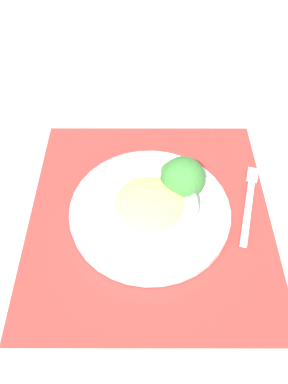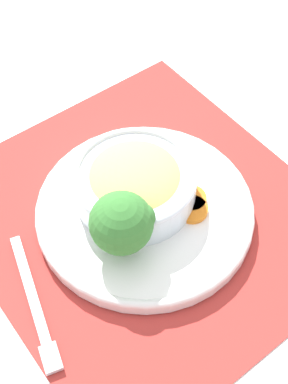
{
  "view_description": "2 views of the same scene",
  "coord_description": "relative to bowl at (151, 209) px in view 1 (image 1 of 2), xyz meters",
  "views": [
    {
      "loc": [
        0.01,
        -0.39,
        0.55
      ],
      "look_at": [
        -0.01,
        0.02,
        0.04
      ],
      "focal_mm": 35.0,
      "sensor_mm": 36.0,
      "label": 1
    },
    {
      "loc": [
        0.23,
        0.33,
        0.59
      ],
      "look_at": [
        -0.01,
        -0.01,
        0.04
      ],
      "focal_mm": 50.0,
      "sensor_mm": 36.0,
      "label": 2
    }
  ],
  "objects": [
    {
      "name": "carrot_slice_near",
      "position": [
        -0.05,
        0.06,
        -0.03
      ],
      "size": [
        0.04,
        0.04,
        0.01
      ],
      "color": "orange",
      "rests_on": "plate"
    },
    {
      "name": "bowl",
      "position": [
        0.0,
        0.0,
        0.0
      ],
      "size": [
        0.16,
        0.16,
        0.06
      ],
      "color": "silver",
      "rests_on": "plate"
    },
    {
      "name": "carrot_slice_middle",
      "position": [
        -0.06,
        0.05,
        -0.03
      ],
      "size": [
        0.04,
        0.04,
        0.01
      ],
      "color": "orange",
      "rests_on": "plate"
    },
    {
      "name": "broccoli_floret",
      "position": [
        0.05,
        0.05,
        0.02
      ],
      "size": [
        0.08,
        0.08,
        0.09
      ],
      "color": "#759E51",
      "rests_on": "plate"
    },
    {
      "name": "fork",
      "position": [
        0.18,
        0.07,
        -0.04
      ],
      "size": [
        0.05,
        0.18,
        0.01
      ],
      "rotation": [
        0.0,
        0.0,
        -0.22
      ],
      "color": "silver",
      "rests_on": "placemat"
    },
    {
      "name": "placemat",
      "position": [
        -0.0,
        0.02,
        -0.05
      ],
      "size": [
        0.45,
        0.49,
        0.0
      ],
      "color": "#B2332D",
      "rests_on": "ground_plane"
    },
    {
      "name": "ground_plane",
      "position": [
        -0.0,
        0.02,
        -0.05
      ],
      "size": [
        4.0,
        4.0,
        0.0
      ],
      "primitive_type": "plane",
      "color": "white"
    },
    {
      "name": "plate",
      "position": [
        -0.0,
        0.02,
        -0.03
      ],
      "size": [
        0.28,
        0.28,
        0.02
      ],
      "color": "white",
      "rests_on": "placemat"
    }
  ]
}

